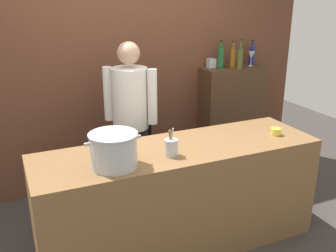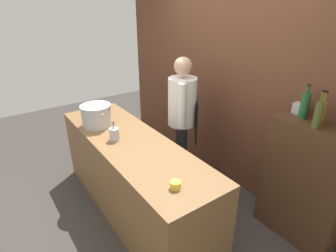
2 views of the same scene
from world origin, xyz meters
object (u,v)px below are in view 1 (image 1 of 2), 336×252
object	(u,v)px
wine_bottle_cobalt	(252,55)
spice_tin_silver	(211,63)
wine_bottle_green	(221,57)
wine_bottle_olive	(240,58)
chef	(131,115)
wine_glass_wide	(251,56)
stockpot_large	(114,150)
wine_bottle_amber	(233,58)
butter_jar	(276,132)
utensil_crock	(171,147)

from	to	relation	value
wine_bottle_cobalt	spice_tin_silver	bearing A→B (deg)	178.52
wine_bottle_green	wine_bottle_olive	world-z (taller)	wine_bottle_olive
wine_bottle_green	wine_bottle_cobalt	bearing A→B (deg)	6.53
chef	wine_bottle_olive	world-z (taller)	chef
wine_bottle_cobalt	wine_glass_wide	xyz separation A→B (m)	(-0.07, -0.08, 0.01)
stockpot_large	spice_tin_silver	world-z (taller)	spice_tin_silver
wine_bottle_olive	spice_tin_silver	world-z (taller)	wine_bottle_olive
stockpot_large	wine_bottle_cobalt	xyz separation A→B (m)	(2.14, 1.39, 0.34)
wine_bottle_amber	wine_bottle_green	distance (m)	0.16
wine_bottle_amber	spice_tin_silver	distance (m)	0.26
butter_jar	wine_bottle_green	distance (m)	1.38
stockpot_large	wine_bottle_cobalt	world-z (taller)	wine_bottle_cobalt
wine_bottle_amber	spice_tin_silver	world-z (taller)	wine_bottle_amber
wine_glass_wide	wine_bottle_cobalt	bearing A→B (deg)	50.95
wine_glass_wide	wine_bottle_amber	bearing A→B (deg)	174.29
utensil_crock	spice_tin_silver	world-z (taller)	spice_tin_silver
stockpot_large	wine_bottle_cobalt	bearing A→B (deg)	33.00
chef	wine_bottle_green	xyz separation A→B (m)	(1.24, 0.42, 0.41)
chef	utensil_crock	size ratio (longest dim) A/B	7.38
stockpot_large	utensil_crock	xyz separation A→B (m)	(0.45, 0.01, -0.06)
butter_jar	wine_bottle_olive	xyz separation A→B (m)	(0.39, 1.17, 0.44)
wine_bottle_cobalt	wine_bottle_olive	world-z (taller)	wine_bottle_olive
utensil_crock	spice_tin_silver	distance (m)	1.83
utensil_crock	wine_glass_wide	distance (m)	2.11
utensil_crock	wine_bottle_cobalt	size ratio (longest dim) A/B	0.78
chef	wine_bottle_cobalt	xyz separation A→B (m)	(1.70, 0.47, 0.40)
butter_jar	wine_bottle_green	xyz separation A→B (m)	(0.20, 1.29, 0.44)
wine_bottle_olive	wine_bottle_cobalt	bearing A→B (deg)	30.73
wine_bottle_cobalt	wine_glass_wide	distance (m)	0.11
utensil_crock	wine_bottle_olive	bearing A→B (deg)	40.80
utensil_crock	wine_bottle_amber	world-z (taller)	wine_bottle_amber
wine_bottle_olive	spice_tin_silver	xyz separation A→B (m)	(-0.27, 0.18, -0.07)
chef	stockpot_large	distance (m)	1.01
stockpot_large	wine_bottle_green	distance (m)	2.17
chef	wine_glass_wide	world-z (taller)	chef
butter_jar	wine_bottle_olive	bearing A→B (deg)	71.72
utensil_crock	wine_bottle_olive	xyz separation A→B (m)	(1.40, 1.21, 0.40)
stockpot_large	wine_bottle_olive	distance (m)	2.25
stockpot_large	spice_tin_silver	xyz separation A→B (m)	(1.59, 1.40, 0.28)
utensil_crock	wine_bottle_green	xyz separation A→B (m)	(1.22, 1.33, 0.41)
wine_glass_wide	butter_jar	bearing A→B (deg)	-115.58
stockpot_large	utensil_crock	size ratio (longest dim) A/B	1.81
wine_bottle_green	wine_glass_wide	world-z (taller)	wine_bottle_green
wine_bottle_green	wine_glass_wide	size ratio (longest dim) A/B	1.85
stockpot_large	butter_jar	bearing A→B (deg)	1.74
chef	wine_bottle_amber	distance (m)	1.51
wine_glass_wide	spice_tin_silver	xyz separation A→B (m)	(-0.48, 0.10, -0.07)
wine_bottle_amber	wine_bottle_olive	size ratio (longest dim) A/B	0.90
stockpot_large	wine_bottle_olive	size ratio (longest dim) A/B	1.24
chef	spice_tin_silver	world-z (taller)	chef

